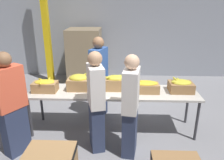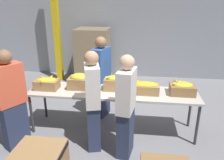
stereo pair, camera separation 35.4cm
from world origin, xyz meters
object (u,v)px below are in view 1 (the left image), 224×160
(volunteer_1, at_px, (96,103))
(volunteer_3, at_px, (130,107))
(volunteer_2, at_px, (11,106))
(support_pillar, at_px, (45,16))
(sorting_table, at_px, (113,94))
(banana_box_2, at_px, (115,82))
(banana_box_3, at_px, (145,86))
(pallet_stack_0, at_px, (85,57))
(banana_box_0, at_px, (45,86))
(banana_box_4, at_px, (181,86))
(banana_box_1, at_px, (79,82))
(volunteer_0, at_px, (99,79))

(volunteer_1, xyz_separation_m, volunteer_3, (0.55, -0.13, -0.01))
(volunteer_2, height_order, support_pillar, support_pillar)
(volunteer_2, bearing_deg, sorting_table, -32.41)
(sorting_table, height_order, support_pillar, support_pillar)
(banana_box_2, xyz_separation_m, volunteer_2, (-1.61, -0.84, -0.10))
(banana_box_2, bearing_deg, volunteer_2, -152.40)
(banana_box_3, bearing_deg, pallet_stack_0, 119.64)
(banana_box_0, xyz_separation_m, banana_box_4, (2.52, 0.09, -0.00))
(banana_box_0, bearing_deg, banana_box_1, 11.64)
(volunteer_3, bearing_deg, pallet_stack_0, 29.66)
(pallet_stack_0, bearing_deg, banana_box_2, -69.15)
(volunteer_1, relative_size, support_pillar, 0.42)
(banana_box_3, bearing_deg, sorting_table, 178.51)
(volunteer_2, xyz_separation_m, support_pillar, (-0.49, 3.47, 1.15))
(banana_box_3, relative_size, volunteer_3, 0.30)
(volunteer_1, xyz_separation_m, volunteer_2, (-1.31, -0.19, 0.01))
(volunteer_0, relative_size, volunteer_3, 1.04)
(sorting_table, xyz_separation_m, banana_box_0, (-1.26, -0.05, 0.17))
(volunteer_0, xyz_separation_m, support_pillar, (-1.74, 2.16, 1.13))
(banana_box_3, relative_size, volunteer_1, 0.29)
(banana_box_3, distance_m, volunteer_0, 1.07)
(sorting_table, distance_m, banana_box_2, 0.22)
(volunteer_0, relative_size, volunteer_1, 1.03)
(banana_box_3, distance_m, support_pillar, 3.96)
(banana_box_2, xyz_separation_m, volunteer_3, (0.25, -0.78, -0.12))
(sorting_table, height_order, volunteer_2, volunteer_2)
(volunteer_0, distance_m, support_pillar, 3.00)
(banana_box_0, relative_size, volunteer_0, 0.26)
(banana_box_0, relative_size, banana_box_2, 1.04)
(banana_box_4, bearing_deg, volunteer_0, 161.80)
(banana_box_1, bearing_deg, banana_box_0, -168.36)
(volunteer_2, distance_m, support_pillar, 3.69)
(banana_box_0, bearing_deg, support_pillar, 106.08)
(sorting_table, height_order, banana_box_4, banana_box_4)
(volunteer_0, height_order, volunteer_3, volunteer_0)
(sorting_table, relative_size, volunteer_0, 1.80)
(banana_box_2, bearing_deg, volunteer_0, 127.21)
(banana_box_0, relative_size, volunteer_1, 0.26)
(sorting_table, bearing_deg, support_pillar, 127.15)
(sorting_table, height_order, banana_box_2, banana_box_2)
(banana_box_4, bearing_deg, sorting_table, -178.20)
(banana_box_3, bearing_deg, banana_box_4, 4.72)
(banana_box_4, relative_size, volunteer_3, 0.26)
(banana_box_2, relative_size, banana_box_3, 0.86)
(banana_box_0, xyz_separation_m, support_pillar, (-0.80, 2.77, 1.07))
(volunteer_3, xyz_separation_m, pallet_stack_0, (-1.25, 3.39, -0.02))
(banana_box_2, relative_size, volunteer_0, 0.25)
(banana_box_1, distance_m, support_pillar, 3.17)
(pallet_stack_0, bearing_deg, support_pillar, 178.88)
(volunteer_1, bearing_deg, banana_box_3, -72.17)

